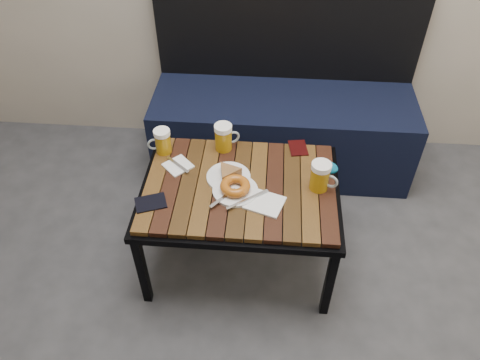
# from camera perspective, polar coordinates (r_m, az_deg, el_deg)

# --- Properties ---
(bench) EXTENTS (1.40, 0.50, 0.95)m
(bench) POSITION_cam_1_polar(r_m,az_deg,el_deg) (2.64, 5.17, 6.95)
(bench) COLOR black
(bench) RESTS_ON ground
(cafe_table) EXTENTS (0.84, 0.62, 0.47)m
(cafe_table) POSITION_cam_1_polar(r_m,az_deg,el_deg) (1.99, -0.00, -1.50)
(cafe_table) COLOR black
(cafe_table) RESTS_ON ground
(beer_mug_left) EXTENTS (0.11, 0.09, 0.12)m
(beer_mug_left) POSITION_cam_1_polar(r_m,az_deg,el_deg) (2.12, -9.45, 4.69)
(beer_mug_left) COLOR #A8780D
(beer_mug_left) RESTS_ON cafe_table
(beer_mug_centre) EXTENTS (0.12, 0.10, 0.13)m
(beer_mug_centre) POSITION_cam_1_polar(r_m,az_deg,el_deg) (2.10, -1.98, 5.25)
(beer_mug_centre) COLOR #A8780D
(beer_mug_centre) RESTS_ON cafe_table
(beer_mug_right) EXTENTS (0.13, 0.10, 0.13)m
(beer_mug_right) POSITION_cam_1_polar(r_m,az_deg,el_deg) (1.93, 9.80, 0.46)
(beer_mug_right) COLOR #A8780D
(beer_mug_right) RESTS_ON cafe_table
(plate_pie) EXTENTS (0.19, 0.19, 0.05)m
(plate_pie) POSITION_cam_1_polar(r_m,az_deg,el_deg) (1.98, -1.42, 0.67)
(plate_pie) COLOR white
(plate_pie) RESTS_ON cafe_table
(plate_bagel) EXTENTS (0.23, 0.21, 0.05)m
(plate_bagel) POSITION_cam_1_polar(r_m,az_deg,el_deg) (1.92, -0.59, -0.99)
(plate_bagel) COLOR white
(plate_bagel) RESTS_ON cafe_table
(napkin_left) EXTENTS (0.15, 0.15, 0.01)m
(napkin_left) POSITION_cam_1_polar(r_m,az_deg,el_deg) (2.06, -7.57, 1.75)
(napkin_left) COLOR white
(napkin_left) RESTS_ON cafe_table
(napkin_right) EXTENTS (0.18, 0.16, 0.01)m
(napkin_right) POSITION_cam_1_polar(r_m,az_deg,el_deg) (1.89, 3.02, -2.80)
(napkin_right) COLOR white
(napkin_right) RESTS_ON cafe_table
(passport_navy) EXTENTS (0.15, 0.13, 0.01)m
(passport_navy) POSITION_cam_1_polar(r_m,az_deg,el_deg) (1.92, -10.84, -2.74)
(passport_navy) COLOR black
(passport_navy) RESTS_ON cafe_table
(passport_burgundy) EXTENTS (0.10, 0.12, 0.01)m
(passport_burgundy) POSITION_cam_1_polar(r_m,az_deg,el_deg) (2.16, 7.09, 3.90)
(passport_burgundy) COLOR black
(passport_burgundy) RESTS_ON cafe_table
(knit_pouch) EXTENTS (0.12, 0.10, 0.05)m
(knit_pouch) POSITION_cam_1_polar(r_m,az_deg,el_deg) (2.04, 10.38, 1.57)
(knit_pouch) COLOR #054C83
(knit_pouch) RESTS_ON cafe_table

